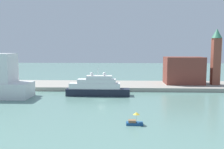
{
  "coord_description": "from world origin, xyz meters",
  "views": [
    {
      "loc": [
        6.98,
        -78.04,
        17.08
      ],
      "look_at": [
        3.23,
        6.0,
        7.92
      ],
      "focal_mm": 39.04,
      "sensor_mm": 36.0,
      "label": 1
    }
  ],
  "objects_px": {
    "parked_car": "(80,85)",
    "small_motorboat": "(134,121)",
    "mooring_bollard": "(116,86)",
    "large_yacht": "(97,88)",
    "harbor_building": "(184,70)",
    "bell_tower": "(216,55)",
    "person_figure": "(90,83)"
  },
  "relations": [
    {
      "from": "bell_tower",
      "to": "parked_car",
      "type": "bearing_deg",
      "value": -173.51
    },
    {
      "from": "large_yacht",
      "to": "parked_car",
      "type": "height_order",
      "value": "large_yacht"
    },
    {
      "from": "large_yacht",
      "to": "bell_tower",
      "type": "xyz_separation_m",
      "value": [
        48.37,
        18.11,
        11.42
      ]
    },
    {
      "from": "large_yacht",
      "to": "mooring_bollard",
      "type": "xyz_separation_m",
      "value": [
        6.73,
        9.56,
        -0.99
      ]
    },
    {
      "from": "large_yacht",
      "to": "harbor_building",
      "type": "relative_size",
      "value": 1.41
    },
    {
      "from": "small_motorboat",
      "to": "bell_tower",
      "type": "relative_size",
      "value": 0.16
    },
    {
      "from": "small_motorboat",
      "to": "parked_car",
      "type": "bearing_deg",
      "value": 114.16
    },
    {
      "from": "large_yacht",
      "to": "harbor_building",
      "type": "xyz_separation_m",
      "value": [
        35.74,
        20.73,
        4.46
      ]
    },
    {
      "from": "mooring_bollard",
      "to": "small_motorboat",
      "type": "bearing_deg",
      "value": -83.11
    },
    {
      "from": "small_motorboat",
      "to": "parked_car",
      "type": "height_order",
      "value": "parked_car"
    },
    {
      "from": "parked_car",
      "to": "person_figure",
      "type": "bearing_deg",
      "value": 53.68
    },
    {
      "from": "bell_tower",
      "to": "harbor_building",
      "type": "bearing_deg",
      "value": 168.25
    },
    {
      "from": "parked_car",
      "to": "small_motorboat",
      "type": "bearing_deg",
      "value": -65.84
    },
    {
      "from": "small_motorboat",
      "to": "mooring_bollard",
      "type": "bearing_deg",
      "value": 96.89
    },
    {
      "from": "large_yacht",
      "to": "parked_car",
      "type": "bearing_deg",
      "value": 125.29
    },
    {
      "from": "small_motorboat",
      "to": "bell_tower",
      "type": "height_order",
      "value": "bell_tower"
    },
    {
      "from": "large_yacht",
      "to": "small_motorboat",
      "type": "relative_size",
      "value": 6.06
    },
    {
      "from": "large_yacht",
      "to": "small_motorboat",
      "type": "height_order",
      "value": "large_yacht"
    },
    {
      "from": "harbor_building",
      "to": "mooring_bollard",
      "type": "bearing_deg",
      "value": -158.93
    },
    {
      "from": "parked_car",
      "to": "harbor_building",
      "type": "bearing_deg",
      "value": 11.64
    },
    {
      "from": "harbor_building",
      "to": "mooring_bollard",
      "type": "xyz_separation_m",
      "value": [
        -29.01,
        -11.18,
        -5.45
      ]
    },
    {
      "from": "bell_tower",
      "to": "parked_car",
      "type": "relative_size",
      "value": 5.27
    },
    {
      "from": "person_figure",
      "to": "harbor_building",
      "type": "bearing_deg",
      "value": 6.32
    },
    {
      "from": "small_motorboat",
      "to": "mooring_bollard",
      "type": "height_order",
      "value": "small_motorboat"
    },
    {
      "from": "small_motorboat",
      "to": "bell_tower",
      "type": "distance_m",
      "value": 64.42
    },
    {
      "from": "harbor_building",
      "to": "large_yacht",
      "type": "bearing_deg",
      "value": -149.88
    },
    {
      "from": "harbor_building",
      "to": "parked_car",
      "type": "distance_m",
      "value": 45.22
    },
    {
      "from": "bell_tower",
      "to": "parked_car",
      "type": "height_order",
      "value": "bell_tower"
    },
    {
      "from": "small_motorboat",
      "to": "harbor_building",
      "type": "relative_size",
      "value": 0.23
    },
    {
      "from": "harbor_building",
      "to": "bell_tower",
      "type": "xyz_separation_m",
      "value": [
        12.63,
        -2.63,
        6.96
      ]
    },
    {
      "from": "small_motorboat",
      "to": "parked_car",
      "type": "distance_m",
      "value": 49.27
    },
    {
      "from": "small_motorboat",
      "to": "harbor_building",
      "type": "height_order",
      "value": "harbor_building"
    }
  ]
}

